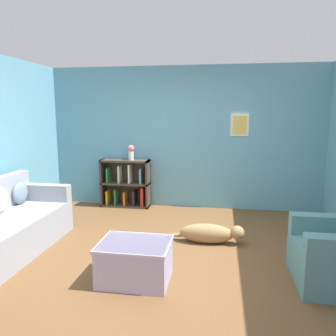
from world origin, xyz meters
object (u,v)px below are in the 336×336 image
object	(u,v)px
bookshelf	(126,184)
coffee_table	(135,260)
dog	(210,233)
vase	(131,151)

from	to	relation	value
bookshelf	coffee_table	bearing A→B (deg)	-71.89
dog	vase	distance (m)	2.34
bookshelf	vase	world-z (taller)	vase
bookshelf	dog	bearing A→B (deg)	-43.41
bookshelf	vase	size ratio (longest dim) A/B	3.27
bookshelf	coffee_table	xyz separation A→B (m)	(0.88, -2.70, -0.19)
coffee_table	vase	bearing A→B (deg)	106.09
bookshelf	coffee_table	distance (m)	2.84
coffee_table	vase	distance (m)	2.90
dog	bookshelf	bearing A→B (deg)	136.59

